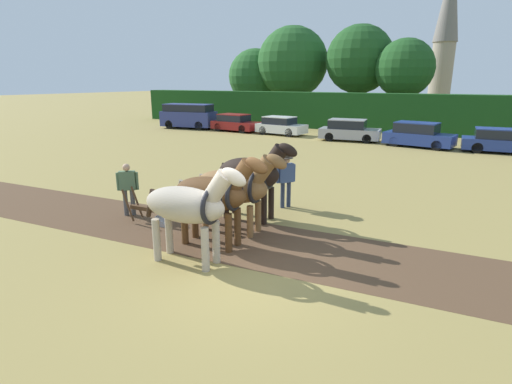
% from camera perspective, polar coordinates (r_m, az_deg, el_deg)
% --- Properties ---
extents(ground_plane, '(240.00, 240.00, 0.00)m').
position_cam_1_polar(ground_plane, '(9.02, -1.26, -11.60)').
color(ground_plane, '#998447').
extents(plowed_furrow_strip, '(29.98, 5.66, 0.01)m').
position_cam_1_polar(plowed_furrow_strip, '(13.70, -21.44, -3.02)').
color(plowed_furrow_strip, brown).
rests_on(plowed_furrow_strip, ground).
extents(hedgerow, '(56.81, 1.95, 3.13)m').
position_cam_1_polar(hedgerow, '(34.75, 23.26, 10.15)').
color(hedgerow, '#194719').
rests_on(hedgerow, ground).
extents(tree_far_left, '(6.05, 6.05, 7.62)m').
position_cam_1_polar(tree_far_left, '(46.92, -0.07, 16.19)').
color(tree_far_left, '#423323').
rests_on(tree_far_left, ground).
extents(tree_left, '(7.42, 7.42, 9.69)m').
position_cam_1_polar(tree_left, '(44.61, 5.25, 17.93)').
color(tree_left, '#4C3823').
rests_on(tree_left, ground).
extents(tree_center_left, '(6.43, 6.43, 9.31)m').
position_cam_1_polar(tree_center_left, '(41.55, 14.59, 17.85)').
color(tree_center_left, '#423323').
rests_on(tree_center_left, ground).
extents(tree_center, '(5.11, 5.11, 7.75)m').
position_cam_1_polar(tree_center, '(39.14, 20.49, 16.22)').
color(tree_center, brown).
rests_on(tree_center, ground).
extents(church_spire, '(3.05, 3.05, 19.83)m').
position_cam_1_polar(church_spire, '(60.22, 25.54, 20.16)').
color(church_spire, gray).
rests_on(church_spire, ground).
extents(draft_horse_lead_left, '(2.75, 1.06, 2.45)m').
position_cam_1_polar(draft_horse_lead_left, '(9.17, -9.58, -1.93)').
color(draft_horse_lead_left, '#B2A38E').
rests_on(draft_horse_lead_left, ground).
extents(draft_horse_lead_right, '(2.74, 1.06, 2.48)m').
position_cam_1_polar(draft_horse_lead_right, '(10.08, -6.00, -0.26)').
color(draft_horse_lead_right, '#513319').
rests_on(draft_horse_lead_right, ground).
extents(draft_horse_trail_left, '(2.89, 1.15, 2.38)m').
position_cam_1_polar(draft_horse_trail_left, '(11.05, -3.06, 0.83)').
color(draft_horse_trail_left, brown).
rests_on(draft_horse_trail_left, ground).
extents(draft_horse_trail_right, '(2.67, 1.18, 2.50)m').
position_cam_1_polar(draft_horse_trail_right, '(12.00, -0.60, 2.63)').
color(draft_horse_trail_right, black).
rests_on(draft_horse_trail_right, ground).
extents(plow, '(1.49, 0.49, 1.13)m').
position_cam_1_polar(plow, '(12.25, -14.81, -3.07)').
color(plow, '#4C331E').
rests_on(plow, ground).
extents(farmer_at_plow, '(0.55, 0.46, 1.66)m').
position_cam_1_polar(farmer_at_plow, '(13.07, -17.85, 0.86)').
color(farmer_at_plow, '#4C4C4C').
rests_on(farmer_at_plow, ground).
extents(farmer_beside_team, '(0.47, 0.57, 1.79)m').
position_cam_1_polar(farmer_beside_team, '(13.25, 4.30, 2.22)').
color(farmer_beside_team, '#28334C').
rests_on(farmer_beside_team, ground).
extents(parked_van, '(5.04, 2.74, 2.14)m').
position_cam_1_polar(parked_van, '(36.59, -9.62, 10.67)').
color(parked_van, navy).
rests_on(parked_van, ground).
extents(parked_car_left, '(4.18, 2.09, 1.43)m').
position_cam_1_polar(parked_car_left, '(34.05, -2.99, 9.82)').
color(parked_car_left, maroon).
rests_on(parked_car_left, ground).
extents(parked_car_center_left, '(3.99, 2.14, 1.41)m').
position_cam_1_polar(parked_car_center_left, '(31.87, 3.55, 9.40)').
color(parked_car_center_left, silver).
rests_on(parked_car_center_left, ground).
extents(parked_car_center, '(4.34, 2.31, 1.51)m').
position_cam_1_polar(parked_car_center, '(29.31, 13.15, 8.55)').
color(parked_car_center, '#9E9EA8').
rests_on(parked_car_center, ground).
extents(parked_car_center_right, '(4.42, 2.35, 1.57)m').
position_cam_1_polar(parked_car_center_right, '(27.88, 22.16, 7.52)').
color(parked_car_center_right, navy).
rests_on(parked_car_center_right, ground).
extents(parked_car_right, '(4.56, 2.09, 1.42)m').
position_cam_1_polar(parked_car_right, '(27.78, 31.76, 6.19)').
color(parked_car_right, navy).
rests_on(parked_car_right, ground).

